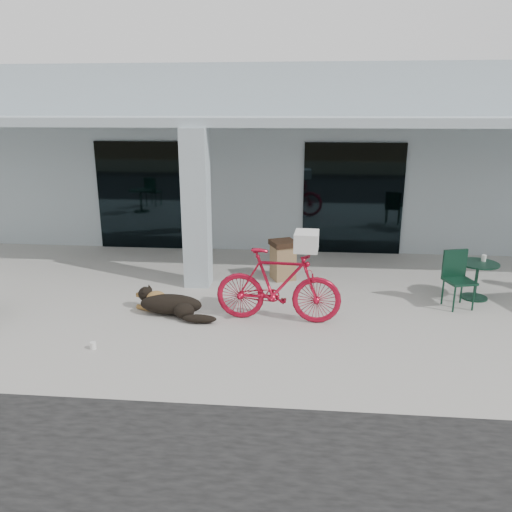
# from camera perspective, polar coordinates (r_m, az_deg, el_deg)

# --- Properties ---
(ground) EXTENTS (80.00, 80.00, 0.00)m
(ground) POSITION_cam_1_polar(r_m,az_deg,el_deg) (8.02, 0.80, -9.07)
(ground) COLOR #A3A09A
(ground) RESTS_ON ground
(building) EXTENTS (22.00, 7.00, 4.50)m
(building) POSITION_cam_1_polar(r_m,az_deg,el_deg) (15.77, 3.30, 12.03)
(building) COLOR #A6B5BC
(building) RESTS_ON ground
(storefront_glass_left) EXTENTS (2.80, 0.06, 2.70)m
(storefront_glass_left) POSITION_cam_1_polar(r_m,az_deg,el_deg) (12.93, -11.77, 6.73)
(storefront_glass_left) COLOR black
(storefront_glass_left) RESTS_ON ground
(storefront_glass_right) EXTENTS (2.40, 0.06, 2.70)m
(storefront_glass_right) POSITION_cam_1_polar(r_m,az_deg,el_deg) (12.44, 11.00, 6.40)
(storefront_glass_right) COLOR black
(storefront_glass_right) RESTS_ON ground
(column) EXTENTS (0.50, 0.50, 3.12)m
(column) POSITION_cam_1_polar(r_m,az_deg,el_deg) (9.92, -6.82, 5.32)
(column) COLOR #A6B5BC
(column) RESTS_ON ground
(overhang) EXTENTS (22.00, 2.80, 0.18)m
(overhang) POSITION_cam_1_polar(r_m,az_deg,el_deg) (10.83, 2.41, 15.14)
(overhang) COLOR #A6B5BC
(overhang) RESTS_ON column
(bicycle) EXTENTS (2.14, 0.74, 1.26)m
(bicycle) POSITION_cam_1_polar(r_m,az_deg,el_deg) (8.33, 2.54, -3.38)
(bicycle) COLOR #AE0E28
(bicycle) RESTS_ON ground
(laundry_basket) EXTENTS (0.41, 0.53, 0.30)m
(laundry_basket) POSITION_cam_1_polar(r_m,az_deg,el_deg) (8.06, 5.79, 1.70)
(laundry_basket) COLOR white
(laundry_basket) RESTS_ON bicycle
(dog) EXTENTS (1.32, 0.88, 0.42)m
(dog) POSITION_cam_1_polar(r_m,az_deg,el_deg) (8.84, -9.70, -5.34)
(dog) COLOR black
(dog) RESTS_ON ground
(cup_near_dog) EXTENTS (0.11, 0.11, 0.11)m
(cup_near_dog) POSITION_cam_1_polar(r_m,az_deg,el_deg) (7.96, -18.12, -9.71)
(cup_near_dog) COLOR white
(cup_near_dog) RESTS_ON ground
(cafe_table_far) EXTENTS (0.87, 0.87, 0.70)m
(cafe_table_far) POSITION_cam_1_polar(r_m,az_deg,el_deg) (10.27, 23.85, -2.59)
(cafe_table_far) COLOR #133828
(cafe_table_far) RESTS_ON ground
(cafe_chair_far_a) EXTENTS (0.59, 0.62, 1.03)m
(cafe_chair_far_a) POSITION_cam_1_polar(r_m,az_deg,el_deg) (9.63, 22.24, -2.59)
(cafe_chair_far_a) COLOR #133828
(cafe_chair_far_a) RESTS_ON ground
(cup_on_table) EXTENTS (0.10, 0.10, 0.12)m
(cup_on_table) POSITION_cam_1_polar(r_m,az_deg,el_deg) (10.31, 24.59, -0.21)
(cup_on_table) COLOR white
(cup_on_table) RESTS_ON cafe_table_far
(trash_receptacle) EXTENTS (0.65, 0.65, 0.83)m
(trash_receptacle) POSITION_cam_1_polar(r_m,az_deg,el_deg) (10.47, 3.10, -0.44)
(trash_receptacle) COLOR olive
(trash_receptacle) RESTS_ON ground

